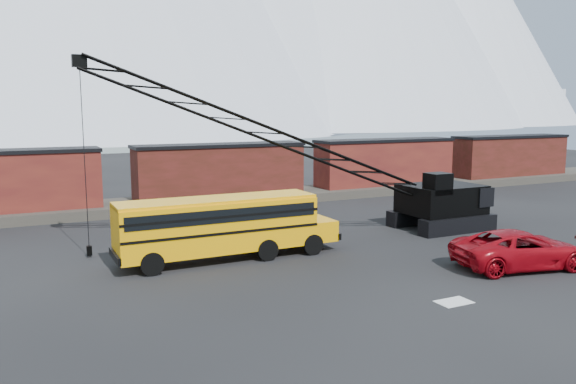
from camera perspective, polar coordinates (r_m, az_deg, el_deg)
name	(u,v)px	position (r m, az deg, el deg)	size (l,w,h in m)	color
ground	(384,277)	(26.19, 9.68, -8.51)	(160.00, 160.00, 0.00)	black
gravel_berm	(221,200)	(45.32, -6.83, -0.81)	(120.00, 5.00, 0.70)	#423D36
boxcar_mid	(220,170)	(45.00, -6.88, 2.22)	(13.70, 3.10, 4.17)	#571A18
boxcar_east_near	(385,162)	(52.50, 9.84, 3.04)	(13.70, 3.10, 4.17)	#491515
boxcar_east_far	(510,156)	(63.24, 21.66, 3.46)	(13.70, 3.10, 4.17)	#571A18
snow_patch	(454,302)	(23.56, 16.50, -10.66)	(1.40, 0.90, 0.02)	silver
school_bus	(224,225)	(28.50, -6.49, -3.34)	(11.65, 2.65, 3.19)	#EA9C04
red_pickup	(521,249)	(29.28, 22.57, -5.39)	(3.02, 6.55, 1.82)	#990711
crawler_crane	(283,140)	(31.80, -0.52, 5.32)	(24.44, 5.00, 10.42)	black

